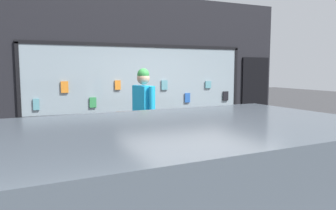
{
  "coord_description": "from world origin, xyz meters",
  "views": [
    {
      "loc": [
        -2.92,
        -5.33,
        1.76
      ],
      "look_at": [
        -0.27,
        0.61,
        1.05
      ],
      "focal_mm": 35.0,
      "sensor_mm": 36.0,
      "label": 1
    }
  ],
  "objects": [
    {
      "name": "shopfront_facade",
      "position": [
        0.03,
        2.39,
        1.76
      ],
      "size": [
        7.54,
        0.29,
        3.56
      ],
      "color": "black",
      "rests_on": "ground_plane"
    },
    {
      "name": "display_table_main",
      "position": [
        -0.0,
        0.8,
        0.72
      ],
      "size": [
        2.41,
        0.77,
        0.9
      ],
      "color": "brown",
      "rests_on": "ground_plane"
    },
    {
      "name": "small_dog",
      "position": [
        -0.57,
        0.13,
        0.27
      ],
      "size": [
        0.41,
        0.51,
        0.41
      ],
      "rotation": [
        0.0,
        0.0,
        2.15
      ],
      "color": "black",
      "rests_on": "ground_plane"
    },
    {
      "name": "ground_plane",
      "position": [
        0.0,
        0.0,
        0.0
      ],
      "size": [
        40.0,
        40.0,
        0.0
      ],
      "primitive_type": "plane",
      "color": "#38383A"
    },
    {
      "name": "person_browsing",
      "position": [
        -0.89,
        0.32,
        1.06
      ],
      "size": [
        0.29,
        0.69,
        1.78
      ],
      "rotation": [
        0.0,
        0.0,
        1.72
      ],
      "color": "black",
      "rests_on": "ground_plane"
    }
  ]
}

